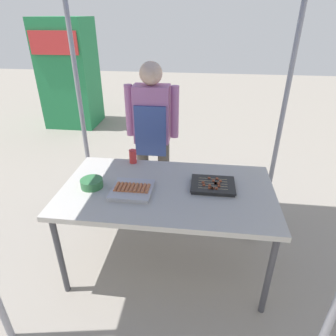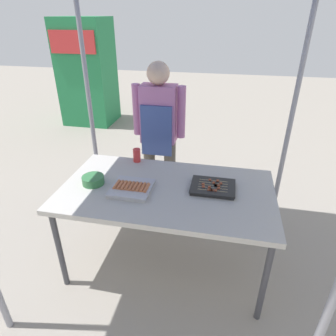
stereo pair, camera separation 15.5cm
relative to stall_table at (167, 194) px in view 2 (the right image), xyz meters
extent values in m
plane|color=gray|center=(0.00, 0.00, -0.70)|extent=(18.00, 18.00, 0.00)
cube|color=#B7B2A8|center=(0.00, 0.00, 0.03)|extent=(1.60, 0.90, 0.04)
cylinder|color=#3F3F44|center=(-0.74, -0.39, -0.34)|extent=(0.04, 0.04, 0.71)
cylinder|color=#3F3F44|center=(0.74, -0.39, -0.34)|extent=(0.04, 0.04, 0.71)
cylinder|color=#3F3F44|center=(-0.74, 0.39, -0.34)|extent=(0.04, 0.04, 0.71)
cylinder|color=#3F3F44|center=(0.74, 0.39, -0.34)|extent=(0.04, 0.04, 0.71)
cylinder|color=gray|center=(-0.95, 0.80, 0.38)|extent=(0.04, 0.04, 2.15)
cylinder|color=gray|center=(0.95, 0.80, 0.38)|extent=(0.04, 0.04, 2.15)
cube|color=#ADADB2|center=(-0.25, -0.08, 0.06)|extent=(0.29, 0.28, 0.02)
cube|color=#ADADB2|center=(-0.25, -0.08, 0.08)|extent=(0.30, 0.29, 0.01)
cylinder|color=#B7663D|center=(-0.37, -0.08, 0.09)|extent=(0.03, 0.12, 0.03)
cylinder|color=#B7663D|center=(-0.34, -0.08, 0.09)|extent=(0.03, 0.12, 0.03)
cylinder|color=#B7663D|center=(-0.31, -0.08, 0.09)|extent=(0.03, 0.12, 0.03)
cylinder|color=#B7663D|center=(-0.28, -0.08, 0.09)|extent=(0.03, 0.12, 0.03)
cylinder|color=#B7663D|center=(-0.25, -0.08, 0.09)|extent=(0.03, 0.12, 0.03)
cylinder|color=#B7663D|center=(-0.22, -0.08, 0.09)|extent=(0.03, 0.12, 0.03)
cylinder|color=#B7663D|center=(-0.19, -0.08, 0.09)|extent=(0.03, 0.12, 0.03)
cylinder|color=#B7663D|center=(-0.16, -0.08, 0.09)|extent=(0.03, 0.12, 0.03)
cylinder|color=#B7663D|center=(-0.14, -0.08, 0.09)|extent=(0.03, 0.12, 0.03)
cube|color=black|center=(0.34, 0.06, 0.06)|extent=(0.32, 0.25, 0.02)
cube|color=black|center=(0.34, 0.06, 0.08)|extent=(0.33, 0.26, 0.01)
cylinder|color=tan|center=(0.34, -0.01, 0.08)|extent=(0.22, 0.01, 0.01)
cube|color=brown|center=(0.33, -0.01, 0.08)|extent=(0.02, 0.02, 0.02)
cube|color=brown|center=(0.34, -0.01, 0.08)|extent=(0.02, 0.02, 0.02)
cube|color=brown|center=(0.36, -0.01, 0.08)|extent=(0.02, 0.02, 0.02)
cube|color=brown|center=(0.32, -0.01, 0.08)|extent=(0.02, 0.02, 0.02)
cylinder|color=tan|center=(0.34, 0.03, 0.08)|extent=(0.22, 0.01, 0.01)
cube|color=brown|center=(0.39, 0.03, 0.08)|extent=(0.02, 0.02, 0.02)
cube|color=brown|center=(0.32, 0.03, 0.08)|extent=(0.02, 0.02, 0.02)
cube|color=brown|center=(0.27, 0.03, 0.08)|extent=(0.02, 0.02, 0.02)
cylinder|color=tan|center=(0.34, 0.06, 0.08)|extent=(0.22, 0.01, 0.01)
cube|color=brown|center=(0.36, 0.06, 0.08)|extent=(0.02, 0.02, 0.02)
cube|color=brown|center=(0.36, 0.06, 0.08)|extent=(0.02, 0.02, 0.02)
cube|color=brown|center=(0.38, 0.06, 0.08)|extent=(0.02, 0.02, 0.02)
cube|color=brown|center=(0.27, 0.06, 0.08)|extent=(0.02, 0.02, 0.02)
cylinder|color=tan|center=(0.34, 0.10, 0.08)|extent=(0.22, 0.01, 0.01)
cube|color=brown|center=(0.40, 0.10, 0.08)|extent=(0.02, 0.02, 0.02)
cube|color=brown|center=(0.34, 0.10, 0.08)|extent=(0.02, 0.02, 0.02)
cylinder|color=tan|center=(0.34, 0.14, 0.08)|extent=(0.22, 0.01, 0.01)
cube|color=brown|center=(0.37, 0.14, 0.08)|extent=(0.02, 0.02, 0.02)
cube|color=brown|center=(0.31, 0.14, 0.08)|extent=(0.02, 0.02, 0.02)
cylinder|color=#33723F|center=(-0.57, -0.04, 0.08)|extent=(0.17, 0.17, 0.06)
cylinder|color=red|center=(-0.35, 0.39, 0.11)|extent=(0.06, 0.06, 0.12)
cylinder|color=#595147|center=(-0.36, 0.83, -0.31)|extent=(0.12, 0.12, 0.78)
cylinder|color=#595147|center=(-0.14, 0.83, -0.31)|extent=(0.12, 0.12, 0.78)
cube|color=#B26B9E|center=(-0.25, 0.83, 0.36)|extent=(0.34, 0.20, 0.55)
cube|color=#384C8C|center=(-0.25, 0.72, 0.22)|extent=(0.30, 0.02, 0.50)
cylinder|color=#B26B9E|center=(-0.47, 0.83, 0.39)|extent=(0.08, 0.08, 0.50)
cylinder|color=#B26B9E|center=(-0.03, 0.83, 0.39)|extent=(0.08, 0.08, 0.50)
sphere|color=#D8B293|center=(-0.25, 0.83, 0.74)|extent=(0.21, 0.21, 0.21)
cube|color=#237F47|center=(-2.21, 3.36, 0.23)|extent=(0.89, 0.77, 1.86)
cube|color=red|center=(-2.21, 2.95, 0.79)|extent=(0.80, 0.03, 0.36)
camera|label=1|loc=(0.24, -1.85, 1.23)|focal=31.23mm
camera|label=2|loc=(0.39, -1.83, 1.23)|focal=31.23mm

